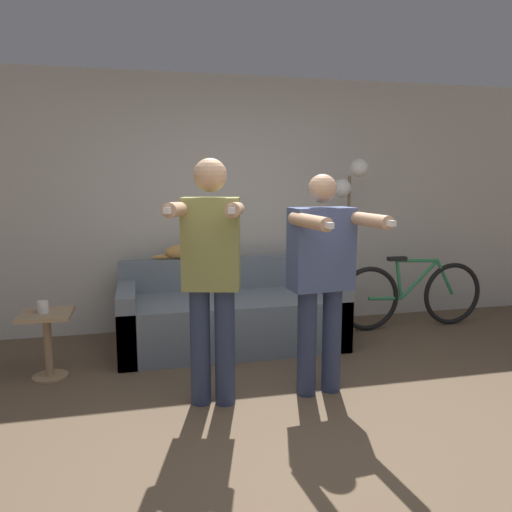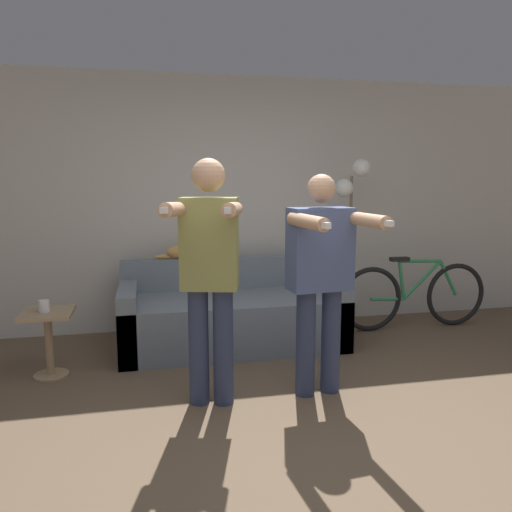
{
  "view_description": "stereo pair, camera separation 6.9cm",
  "coord_description": "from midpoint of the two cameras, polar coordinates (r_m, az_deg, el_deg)",
  "views": [
    {
      "loc": [
        -0.89,
        -2.57,
        1.57
      ],
      "look_at": [
        0.02,
        1.31,
        0.95
      ],
      "focal_mm": 35.0,
      "sensor_mm": 36.0,
      "label": 1
    },
    {
      "loc": [
        -0.83,
        -2.59,
        1.57
      ],
      "look_at": [
        0.02,
        1.31,
        0.95
      ],
      "focal_mm": 35.0,
      "sensor_mm": 36.0,
      "label": 2
    }
  ],
  "objects": [
    {
      "name": "side_table",
      "position": [
        4.3,
        -23.18,
        -7.99
      ],
      "size": [
        0.39,
        0.39,
        0.53
      ],
      "color": "#A38460",
      "rests_on": "ground_plane"
    },
    {
      "name": "person_left",
      "position": [
        3.37,
        -5.75,
        -1.28
      ],
      "size": [
        0.57,
        0.75,
        1.7
      ],
      "rotation": [
        0.0,
        0.0,
        -0.26
      ],
      "color": "#2D3856",
      "rests_on": "ground_plane"
    },
    {
      "name": "ground_plane",
      "position": [
        3.14,
        4.81,
        -21.16
      ],
      "size": [
        16.0,
        16.0,
        0.0
      ],
      "primitive_type": "plane",
      "color": "brown"
    },
    {
      "name": "cat",
      "position": [
        4.94,
        -8.44,
        0.55
      ],
      "size": [
        0.52,
        0.13,
        0.17
      ],
      "color": "tan",
      "rests_on": "couch"
    },
    {
      "name": "cup",
      "position": [
        4.24,
        -23.61,
        -5.37
      ],
      "size": [
        0.08,
        0.08,
        0.09
      ],
      "color": "white",
      "rests_on": "side_table"
    },
    {
      "name": "couch",
      "position": [
        4.75,
        -3.3,
        -6.88
      ],
      "size": [
        2.06,
        0.92,
        0.79
      ],
      "color": "slate",
      "rests_on": "ground_plane"
    },
    {
      "name": "floor_lamp",
      "position": [
        5.15,
        10.29,
        6.68
      ],
      "size": [
        0.37,
        0.24,
        1.76
      ],
      "color": "#756047",
      "rests_on": "ground_plane"
    },
    {
      "name": "person_right",
      "position": [
        3.57,
        7.01,
        -1.61
      ],
      "size": [
        0.56,
        0.71,
        1.6
      ],
      "rotation": [
        0.0,
        0.0,
        0.1
      ],
      "color": "#2D3856",
      "rests_on": "ground_plane"
    },
    {
      "name": "wall_back",
      "position": [
        5.25,
        -3.84,
        5.94
      ],
      "size": [
        10.0,
        0.05,
        2.6
      ],
      "color": "beige",
      "rests_on": "ground_plane"
    },
    {
      "name": "bicycle",
      "position": [
        5.51,
        16.98,
        -4.25
      ],
      "size": [
        1.65,
        0.07,
        0.76
      ],
      "color": "black",
      "rests_on": "ground_plane"
    }
  ]
}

